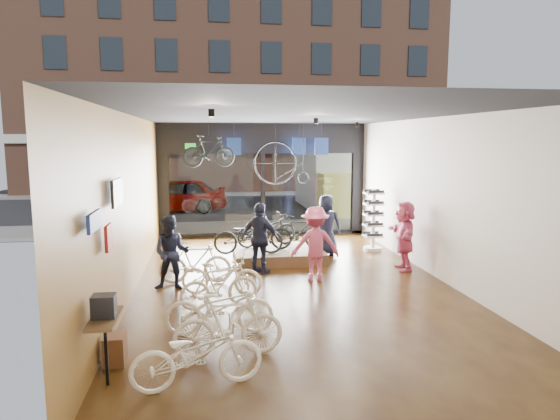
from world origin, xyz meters
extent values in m
cube|color=black|center=(0.00, 0.00, -0.02)|extent=(7.00, 12.00, 0.04)
cube|color=black|center=(0.00, 0.00, 3.82)|extent=(7.00, 12.00, 0.04)
cube|color=olive|center=(-3.52, 0.00, 1.90)|extent=(0.04, 12.00, 3.80)
cube|color=beige|center=(3.52, 0.00, 1.90)|extent=(0.04, 12.00, 3.80)
cube|color=beige|center=(0.00, -6.02, 1.90)|extent=(7.00, 0.04, 3.80)
cube|color=#198C26|center=(-2.40, 5.88, 3.05)|extent=(0.35, 0.06, 0.18)
cube|color=black|center=(0.00, 15.00, -0.01)|extent=(30.00, 18.00, 0.02)
cube|color=slate|center=(0.00, 7.20, 0.06)|extent=(30.00, 2.40, 0.12)
cube|color=slate|center=(0.00, 19.00, 0.06)|extent=(30.00, 2.00, 0.12)
cube|color=brown|center=(0.00, 21.50, 7.00)|extent=(26.00, 5.00, 14.00)
imported|color=gray|center=(-3.26, 12.00, 0.76)|extent=(4.48, 1.80, 1.53)
imported|color=white|center=(-2.07, -4.50, 0.46)|extent=(1.83, 0.87, 0.92)
imported|color=white|center=(-1.62, -3.61, 0.50)|extent=(1.71, 0.61, 1.01)
imported|color=white|center=(-1.73, -2.70, 0.48)|extent=(1.84, 0.68, 0.96)
imported|color=white|center=(-1.70, -1.38, 0.46)|extent=(1.60, 0.73, 0.93)
imported|color=white|center=(-1.63, -0.55, 0.45)|extent=(1.82, 1.00, 0.91)
imported|color=white|center=(-2.19, 0.41, 0.50)|extent=(1.67, 0.53, 0.99)
cube|color=#51361D|center=(0.00, 2.34, 0.15)|extent=(2.40, 1.80, 0.30)
imported|color=black|center=(-0.85, 1.92, 0.77)|extent=(1.84, 0.72, 0.95)
imported|color=black|center=(0.55, 2.26, 0.76)|extent=(1.59, 0.65, 0.93)
imported|color=black|center=(-0.26, 2.82, 0.77)|extent=(1.88, 1.13, 0.93)
imported|color=#161C33|center=(-2.69, 0.02, 0.82)|extent=(0.87, 0.71, 1.64)
imported|color=#161C33|center=(-0.63, 1.03, 0.88)|extent=(1.08, 0.96, 1.76)
imported|color=#CC4C72|center=(0.56, 0.21, 0.87)|extent=(1.16, 0.70, 1.75)
imported|color=#161C33|center=(1.43, 2.73, 0.87)|extent=(0.94, 0.71, 1.73)
imported|color=#CC4C72|center=(3.00, 0.88, 0.87)|extent=(0.74, 1.68, 1.75)
imported|color=black|center=(-1.81, 4.20, 2.93)|extent=(1.64, 0.80, 0.95)
cube|color=#1E3F99|center=(-1.01, 5.20, 3.05)|extent=(0.45, 0.03, 0.55)
cube|color=#1E3F99|center=(1.09, 5.20, 3.05)|extent=(0.45, 0.03, 0.55)
cube|color=#1E3F99|center=(1.84, 5.20, 3.05)|extent=(0.45, 0.03, 0.55)
camera|label=1|loc=(-1.89, -10.84, 3.29)|focal=32.00mm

